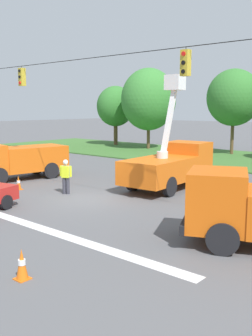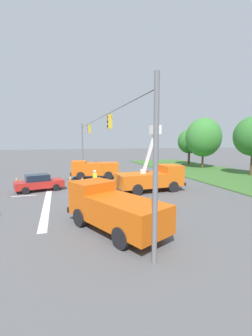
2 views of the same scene
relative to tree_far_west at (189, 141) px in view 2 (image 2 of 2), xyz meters
The scene contains 15 objects.
ground_plane 27.07m from the tree_far_west, 50.32° to the right, with size 200.00×200.00×0.00m, color #565659.
grass_verge 17.79m from the tree_far_west, ahead, with size 56.00×12.00×0.10m, color #3D6B2D.
lane_markings 31.76m from the tree_far_west, 57.18° to the right, with size 17.60×15.25×0.01m.
signal_gantry 26.71m from the tree_far_west, 50.28° to the right, with size 26.20×0.33×7.20m.
tree_far_west is the anchor object (origin of this frame).
tree_west 5.45m from the tree_far_west, ahead, with size 5.49×5.99×8.39m.
utility_truck_bucket_lift 24.40m from the tree_far_west, 40.25° to the right, with size 2.86×6.48×6.11m.
utility_truck_support_near 34.14m from the tree_far_west, 38.92° to the right, with size 6.53×4.66×2.39m.
utility_truck_support_far 22.34m from the tree_far_west, 63.14° to the right, with size 3.16×6.12×2.22m.
sedan_red 30.27m from the tree_far_west, 59.30° to the right, with size 2.76×4.60×1.56m.
road_worker 25.91m from the tree_far_west, 53.15° to the right, with size 0.60×0.39×1.77m.
traffic_cone_foreground_left 30.58m from the tree_far_west, 70.95° to the right, with size 0.36×0.36×0.69m.
traffic_cone_foreground_right 25.33m from the tree_far_west, 59.53° to the right, with size 0.36×0.36×0.76m.
traffic_cone_mid_left 25.78m from the tree_far_west, 63.44° to the right, with size 0.36×0.36×0.78m.
traffic_cone_near_bucket 32.05m from the tree_far_west, 42.80° to the right, with size 0.36×0.36×0.79m.
Camera 2 is at (20.59, -3.44, 4.78)m, focal length 24.00 mm.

